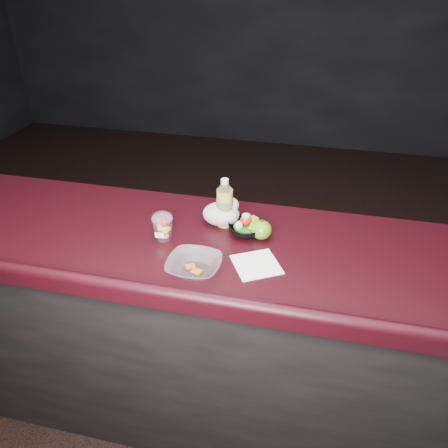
{
  "coord_description": "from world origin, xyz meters",
  "views": [
    {
      "loc": [
        0.39,
        -1.09,
        2.01
      ],
      "look_at": [
        0.06,
        0.32,
        1.1
      ],
      "focal_mm": 35.0,
      "sensor_mm": 36.0,
      "label": 1
    }
  ],
  "objects_px": {
    "fruit_cup": "(163,226)",
    "green_apple": "(261,230)",
    "takeout_bowl": "(194,266)",
    "snack_bowl": "(246,228)",
    "lemonade_bottle": "(225,206)"
  },
  "relations": [
    {
      "from": "takeout_bowl",
      "to": "snack_bowl",
      "type": "bearing_deg",
      "value": 64.69
    },
    {
      "from": "green_apple",
      "to": "snack_bowl",
      "type": "xyz_separation_m",
      "value": [
        -0.07,
        0.02,
        -0.01
      ]
    },
    {
      "from": "lemonade_bottle",
      "to": "snack_bowl",
      "type": "bearing_deg",
      "value": -25.83
    },
    {
      "from": "lemonade_bottle",
      "to": "takeout_bowl",
      "type": "bearing_deg",
      "value": -96.06
    },
    {
      "from": "fruit_cup",
      "to": "lemonade_bottle",
      "type": "bearing_deg",
      "value": 36.59
    },
    {
      "from": "lemonade_bottle",
      "to": "fruit_cup",
      "type": "relative_size",
      "value": 1.76
    },
    {
      "from": "fruit_cup",
      "to": "green_apple",
      "type": "height_order",
      "value": "fruit_cup"
    },
    {
      "from": "fruit_cup",
      "to": "green_apple",
      "type": "relative_size",
      "value": 1.38
    },
    {
      "from": "green_apple",
      "to": "takeout_bowl",
      "type": "relative_size",
      "value": 0.44
    },
    {
      "from": "lemonade_bottle",
      "to": "snack_bowl",
      "type": "distance_m",
      "value": 0.13
    },
    {
      "from": "fruit_cup",
      "to": "green_apple",
      "type": "xyz_separation_m",
      "value": [
        0.38,
        0.09,
        -0.02
      ]
    },
    {
      "from": "lemonade_bottle",
      "to": "green_apple",
      "type": "bearing_deg",
      "value": -22.07
    },
    {
      "from": "green_apple",
      "to": "takeout_bowl",
      "type": "distance_m",
      "value": 0.34
    },
    {
      "from": "snack_bowl",
      "to": "takeout_bowl",
      "type": "bearing_deg",
      "value": -115.31
    },
    {
      "from": "lemonade_bottle",
      "to": "snack_bowl",
      "type": "xyz_separation_m",
      "value": [
        0.1,
        -0.05,
        -0.06
      ]
    }
  ]
}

